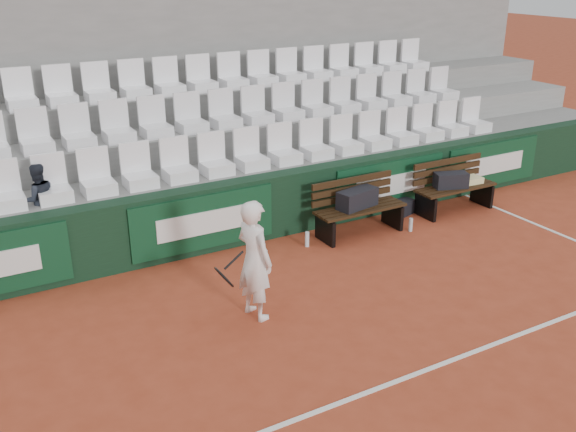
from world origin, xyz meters
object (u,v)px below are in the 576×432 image
(bench_right, at_px, (455,199))
(water_bottle_far, at_px, (411,225))
(tennis_player, at_px, (254,260))
(sports_bag_right, at_px, (451,180))
(bench_left, at_px, (360,221))
(spectator_c, at_px, (34,167))
(water_bottle_near, at_px, (307,239))
(sports_bag_ground, at_px, (402,207))
(sports_bag_left, at_px, (357,198))

(bench_right, distance_m, water_bottle_far, 1.29)
(tennis_player, bearing_deg, sports_bag_right, 18.02)
(bench_left, height_order, bench_right, same)
(spectator_c, bearing_deg, water_bottle_far, 159.48)
(water_bottle_near, distance_m, water_bottle_far, 1.78)
(bench_left, relative_size, water_bottle_near, 6.36)
(water_bottle_far, bearing_deg, spectator_c, 164.57)
(bench_left, bearing_deg, spectator_c, 165.78)
(sports_bag_ground, bearing_deg, tennis_player, -154.55)
(sports_bag_ground, bearing_deg, water_bottle_near, -171.00)
(bench_right, relative_size, water_bottle_far, 6.78)
(bench_left, xyz_separation_m, water_bottle_near, (-0.98, -0.00, -0.11))
(sports_bag_right, relative_size, tennis_player, 0.37)
(bench_right, relative_size, tennis_player, 1.00)
(bench_left, bearing_deg, tennis_player, -151.03)
(bench_left, height_order, water_bottle_near, bench_left)
(bench_left, xyz_separation_m, sports_bag_right, (1.89, 0.03, 0.35))
(water_bottle_far, distance_m, tennis_player, 3.59)
(sports_bag_right, xyz_separation_m, spectator_c, (-6.43, 1.12, 0.92))
(sports_bag_right, distance_m, sports_bag_ground, 0.95)
(sports_bag_left, relative_size, water_bottle_far, 3.05)
(bench_left, bearing_deg, sports_bag_left, 134.63)
(sports_bag_right, xyz_separation_m, tennis_player, (-4.47, -1.46, 0.17))
(water_bottle_near, height_order, spectator_c, spectator_c)
(sports_bag_left, xyz_separation_m, water_bottle_far, (0.82, -0.36, -0.48))
(bench_right, bearing_deg, spectator_c, 170.24)
(sports_bag_left, height_order, sports_bag_ground, sports_bag_left)
(sports_bag_left, distance_m, water_bottle_near, 1.05)
(sports_bag_left, distance_m, sports_bag_ground, 1.28)
(sports_bag_ground, bearing_deg, bench_right, -18.86)
(water_bottle_near, bearing_deg, bench_right, 0.45)
(bench_left, relative_size, sports_bag_right, 2.70)
(bench_right, distance_m, sports_bag_ground, 0.96)
(bench_right, relative_size, water_bottle_near, 6.36)
(water_bottle_near, distance_m, spectator_c, 3.99)
(bench_left, relative_size, spectator_c, 1.51)
(water_bottle_far, height_order, spectator_c, spectator_c)
(sports_bag_right, xyz_separation_m, sports_bag_ground, (-0.78, 0.30, -0.45))
(bench_right, relative_size, sports_bag_ground, 3.59)
(bench_left, bearing_deg, bench_right, 0.64)
(bench_right, bearing_deg, tennis_player, -162.49)
(water_bottle_near, relative_size, water_bottle_far, 1.07)
(spectator_c, bearing_deg, sports_bag_right, 165.00)
(bench_left, relative_size, sports_bag_ground, 3.59)
(sports_bag_left, bearing_deg, bench_right, -0.48)
(sports_bag_right, relative_size, spectator_c, 0.56)
(bench_right, xyz_separation_m, sports_bag_right, (-0.12, 0.00, 0.35))
(bench_left, xyz_separation_m, sports_bag_left, (-0.04, 0.04, 0.37))
(water_bottle_far, bearing_deg, sports_bag_right, 17.08)
(bench_left, height_order, spectator_c, spectator_c)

